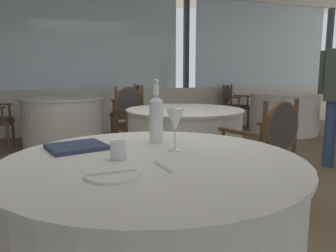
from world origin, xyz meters
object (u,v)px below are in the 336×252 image
Objects in this scene: dining_chair_2_0 at (130,109)px; water_bottle at (156,117)px; wine_glass at (175,121)px; dining_chair_1_1 at (232,103)px; dining_chair_0_0 at (134,117)px; side_plate at (113,174)px; menu_book at (77,147)px; water_tumbler at (118,150)px; dining_chair_0_1 at (267,147)px.

water_bottle is at bearing 83.17° from dining_chair_2_0.
dining_chair_1_1 is at bearing 57.05° from wine_glass.
side_plate is at bearing -32.07° from dining_chair_0_0.
wine_glass is 5.44m from dining_chair_1_1.
dining_chair_2_0 is (1.02, 3.54, -0.21)m from menu_book.
wine_glass reaches higher than dining_chair_2_0.
water_tumbler is 3.90m from dining_chair_2_0.
water_tumbler reaches higher than side_plate.
water_bottle is 1.67× the size of wine_glass.
water_tumbler is at bearing -31.98° from dining_chair_0_0.
side_plate is at bearing -140.25° from wine_glass.
water_bottle is at bearing 96.80° from dining_chair_0_1.
dining_chair_0_0 is at bearing 0.00° from dining_chair_0_1.
water_tumbler reaches higher than menu_book.
dining_chair_2_0 reaches higher than side_plate.
dining_chair_0_0 is (0.44, 2.49, -0.34)m from water_bottle.
water_bottle is 0.35× the size of dining_chair_0_0.
dining_chair_2_0 reaches higher than water_tumbler.
side_plate is at bearing -105.20° from water_tumbler.
dining_chair_2_0 is at bearing -107.58° from dining_chair_1_1.
dining_chair_1_1 is (3.30, 4.84, -0.24)m from side_plate.
water_bottle is at bearing 57.96° from side_plate.
dining_chair_0_0 is 1.04m from dining_chair_2_0.
dining_chair_1_1 is 2.51m from dining_chair_2_0.
water_tumbler is (-0.28, -0.06, -0.11)m from wine_glass.
dining_chair_1_1 is at bearing 108.06° from dining_chair_0_0.
side_plate is 1.01× the size of wine_glass.
dining_chair_0_0 reaches higher than water_tumbler.
dining_chair_2_0 is (0.92, 4.02, -0.20)m from side_plate.
dining_chair_0_1 is at bearing 4.45° from menu_book.
water_tumbler is 0.08× the size of dining_chair_0_1.
water_bottle reaches higher than dining_chair_0_0.
wine_glass reaches higher than dining_chair_0_1.
wine_glass is at bearing -69.53° from dining_chair_1_1.
dining_chair_0_1 is (1.05, 0.72, -0.36)m from wine_glass.
water_bottle is 3.58m from dining_chair_2_0.
water_bottle reaches higher than water_tumbler.
side_plate is 4.13m from dining_chair_2_0.
dining_chair_0_1 is at bearing 101.88° from dining_chair_2_0.
water_bottle is 0.39m from water_tumbler.
dining_chair_0_0 is (0.41, 2.71, -0.34)m from wine_glass.
dining_chair_0_0 is 1.06× the size of dining_chair_1_1.
dining_chair_2_0 reaches higher than dining_chair_0_1.
wine_glass is 3.80m from dining_chair_2_0.
wine_glass reaches higher than side_plate.
dining_chair_0_0 is at bearing 80.04° from water_bottle.
menu_book is at bearing 76.84° from dining_chair_2_0.
side_plate is 0.61× the size of water_bottle.
dining_chair_1_1 is (2.54, 1.85, -0.03)m from dining_chair_0_0.
menu_book is 1.60m from dining_chair_0_1.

